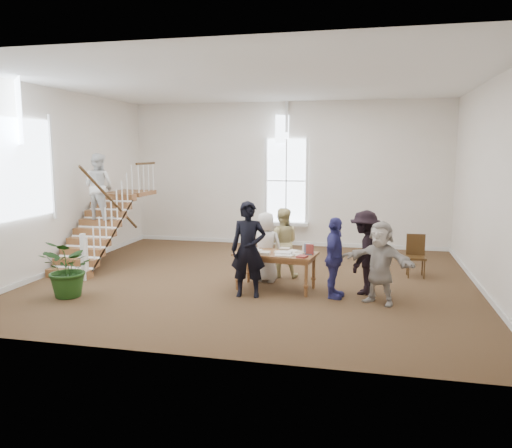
% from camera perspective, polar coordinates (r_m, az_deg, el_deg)
% --- Properties ---
extents(ground, '(10.00, 10.00, 0.00)m').
position_cam_1_polar(ground, '(11.77, -0.13, -6.35)').
color(ground, '#402D19').
rests_on(ground, ground).
extents(room_shell, '(10.49, 10.00, 10.00)m').
position_cam_1_polar(room_shell, '(15.91, 3.39, -1.00)').
color(room_shell, silver).
rests_on(room_shell, ground).
extents(staircase, '(1.10, 4.10, 2.92)m').
position_cam_1_polar(staircase, '(13.77, -17.32, 2.28)').
color(staircase, brown).
rests_on(staircase, ground).
extents(library_table, '(1.83, 1.08, 0.87)m').
position_cam_1_polar(library_table, '(10.81, 2.33, -3.73)').
color(library_table, brown).
rests_on(library_table, ground).
extents(police_officer, '(0.77, 0.54, 1.98)m').
position_cam_1_polar(police_officer, '(10.23, -0.87, -2.92)').
color(police_officer, black).
rests_on(police_officer, ground).
extents(elderly_woman, '(0.81, 0.55, 1.61)m').
position_cam_1_polar(elderly_woman, '(11.44, 1.09, -2.65)').
color(elderly_woman, silver).
rests_on(elderly_woman, ground).
extents(person_yellow, '(0.88, 0.72, 1.66)m').
position_cam_1_polar(person_yellow, '(11.87, 3.00, -2.14)').
color(person_yellow, '#D2C283').
rests_on(person_yellow, ground).
extents(woman_cluster_a, '(0.54, 1.02, 1.67)m').
position_cam_1_polar(woman_cluster_a, '(10.29, 8.94, -3.85)').
color(woman_cluster_a, navy).
rests_on(woman_cluster_a, ground).
extents(woman_cluster_b, '(0.94, 1.28, 1.77)m').
position_cam_1_polar(woman_cluster_b, '(10.70, 12.32, -3.19)').
color(woman_cluster_b, black).
rests_on(woman_cluster_b, ground).
extents(woman_cluster_c, '(1.58, 1.12, 1.65)m').
position_cam_1_polar(woman_cluster_c, '(10.08, 13.98, -4.31)').
color(woman_cluster_c, '#BAB1A7').
rests_on(woman_cluster_c, ground).
extents(floor_plant, '(1.36, 1.28, 1.21)m').
position_cam_1_polar(floor_plant, '(10.95, -20.55, -4.77)').
color(floor_plant, '#1B3E13').
rests_on(floor_plant, ground).
extents(side_chair, '(0.45, 0.45, 1.01)m').
position_cam_1_polar(side_chair, '(12.56, 17.80, -3.17)').
color(side_chair, '#311F0D').
rests_on(side_chair, ground).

